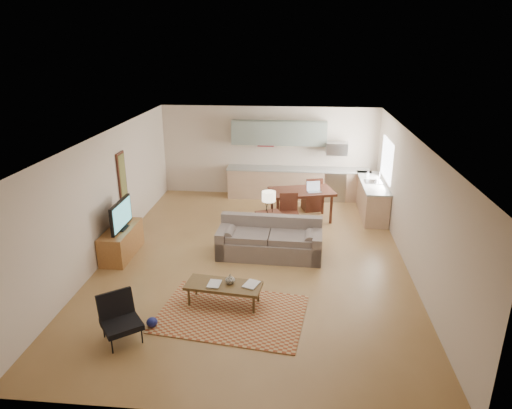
# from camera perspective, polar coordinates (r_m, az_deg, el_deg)

# --- Properties ---
(room) EXTENTS (9.00, 9.00, 9.00)m
(room) POSITION_cam_1_polar(r_m,az_deg,el_deg) (9.62, -0.17, 0.51)
(room) COLOR olive
(room) RESTS_ON ground
(kitchen_counter_back) EXTENTS (4.26, 0.64, 0.92)m
(kitchen_counter_back) POSITION_cam_1_polar(r_m,az_deg,el_deg) (13.83, 5.24, 2.66)
(kitchen_counter_back) COLOR tan
(kitchen_counter_back) RESTS_ON ground
(kitchen_counter_right) EXTENTS (0.64, 2.26, 0.92)m
(kitchen_counter_right) POSITION_cam_1_polar(r_m,az_deg,el_deg) (12.87, 14.27, 0.78)
(kitchen_counter_right) COLOR tan
(kitchen_counter_right) RESTS_ON ground
(kitchen_range) EXTENTS (0.62, 0.62, 0.90)m
(kitchen_range) POSITION_cam_1_polar(r_m,az_deg,el_deg) (13.88, 9.79, 2.47)
(kitchen_range) COLOR #A5A8AD
(kitchen_range) RESTS_ON ground
(kitchen_microwave) EXTENTS (0.62, 0.40, 0.35)m
(kitchen_microwave) POSITION_cam_1_polar(r_m,az_deg,el_deg) (13.61, 10.05, 6.91)
(kitchen_microwave) COLOR #A5A8AD
(kitchen_microwave) RESTS_ON room
(upper_cabinets) EXTENTS (2.80, 0.34, 0.70)m
(upper_cabinets) POSITION_cam_1_polar(r_m,az_deg,el_deg) (13.62, 2.89, 8.92)
(upper_cabinets) COLOR gray
(upper_cabinets) RESTS_ON room
(window_right) EXTENTS (0.02, 1.40, 1.05)m
(window_right) POSITION_cam_1_polar(r_m,az_deg,el_deg) (12.62, 16.04, 5.41)
(window_right) COLOR white
(window_right) RESTS_ON room
(wall_art_left) EXTENTS (0.06, 0.42, 1.10)m
(wall_art_left) POSITION_cam_1_polar(r_m,az_deg,el_deg) (11.15, -16.38, 3.51)
(wall_art_left) COLOR olive
(wall_art_left) RESTS_ON room
(triptych) EXTENTS (1.70, 0.04, 0.50)m
(triptych) POSITION_cam_1_polar(r_m,az_deg,el_deg) (13.82, 1.23, 8.26)
(triptych) COLOR beige
(triptych) RESTS_ON room
(rug) EXTENTS (2.72, 2.06, 0.02)m
(rug) POSITION_cam_1_polar(r_m,az_deg,el_deg) (8.26, -3.06, -13.47)
(rug) COLOR brown
(rug) RESTS_ON floor
(sofa) EXTENTS (2.42, 1.13, 0.83)m
(sofa) POSITION_cam_1_polar(r_m,az_deg,el_deg) (10.09, 1.72, -4.27)
(sofa) COLOR #675953
(sofa) RESTS_ON floor
(coffee_table) EXTENTS (1.42, 0.70, 0.41)m
(coffee_table) POSITION_cam_1_polar(r_m,az_deg,el_deg) (8.44, -4.05, -11.11)
(coffee_table) COLOR #4A361B
(coffee_table) RESTS_ON floor
(book_a) EXTENTS (0.27, 0.33, 0.03)m
(book_a) POSITION_cam_1_polar(r_m,az_deg,el_deg) (8.36, -6.00, -9.80)
(book_a) COLOR maroon
(book_a) RESTS_ON coffee_table
(book_b) EXTENTS (0.45, 0.48, 0.02)m
(book_b) POSITION_cam_1_polar(r_m,az_deg,el_deg) (8.33, -1.32, -9.78)
(book_b) COLOR navy
(book_b) RESTS_ON coffee_table
(vase) EXTENTS (0.26, 0.26, 0.18)m
(vase) POSITION_cam_1_polar(r_m,az_deg,el_deg) (8.31, -3.26, -9.28)
(vase) COLOR black
(vase) RESTS_ON coffee_table
(armchair) EXTENTS (0.93, 0.93, 0.76)m
(armchair) POSITION_cam_1_polar(r_m,az_deg,el_deg) (7.73, -16.51, -13.68)
(armchair) COLOR black
(armchair) RESTS_ON floor
(tv_credenza) EXTENTS (0.54, 1.39, 0.64)m
(tv_credenza) POSITION_cam_1_polar(r_m,az_deg,el_deg) (10.57, -16.47, -4.51)
(tv_credenza) COLOR brown
(tv_credenza) RESTS_ON floor
(tv) EXTENTS (0.11, 1.07, 0.64)m
(tv) POSITION_cam_1_polar(r_m,az_deg,el_deg) (10.31, -16.54, -1.27)
(tv) COLOR black
(tv) RESTS_ON tv_credenza
(console_table) EXTENTS (0.68, 0.59, 0.67)m
(console_table) POSITION_cam_1_polar(r_m,az_deg,el_deg) (10.98, 1.57, -2.62)
(console_table) COLOR #3D1C12
(console_table) RESTS_ON floor
(table_lamp) EXTENTS (0.42, 0.42, 0.54)m
(table_lamp) POSITION_cam_1_polar(r_m,az_deg,el_deg) (10.77, 1.60, 0.35)
(table_lamp) COLOR beige
(table_lamp) RESTS_ON console_table
(dining_table) EXTENTS (1.83, 1.34, 0.83)m
(dining_table) POSITION_cam_1_polar(r_m,az_deg,el_deg) (12.12, 5.66, -0.10)
(dining_table) COLOR #3D1C12
(dining_table) RESTS_ON floor
(dining_chair_near) EXTENTS (0.52, 0.54, 0.96)m
(dining_chair_near) POSITION_cam_1_polar(r_m,az_deg,el_deg) (11.33, 4.20, -1.15)
(dining_chair_near) COLOR #3D1C12
(dining_chair_near) RESTS_ON floor
(dining_chair_far) EXTENTS (0.59, 0.60, 0.98)m
(dining_chair_far) POSITION_cam_1_polar(r_m,az_deg,el_deg) (12.87, 6.97, 1.41)
(dining_chair_far) COLOR #3D1C12
(dining_chair_far) RESTS_ON floor
(laptop) EXTENTS (0.41, 0.34, 0.26)m
(laptop) POSITION_cam_1_polar(r_m,az_deg,el_deg) (11.85, 7.34, 2.15)
(laptop) COLOR #A5A8AD
(laptop) RESTS_ON dining_table
(soap_bottle) EXTENTS (0.09, 0.10, 0.19)m
(soap_bottle) POSITION_cam_1_polar(r_m,az_deg,el_deg) (13.08, 13.79, 3.68)
(soap_bottle) COLOR beige
(soap_bottle) RESTS_ON kitchen_counter_right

